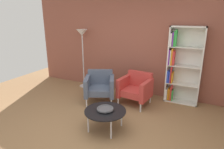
% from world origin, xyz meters
% --- Properties ---
extents(ground_plane, '(8.32, 8.32, 0.00)m').
position_xyz_m(ground_plane, '(0.00, 0.00, 0.00)').
color(ground_plane, olive).
extents(brick_back_panel, '(6.40, 0.12, 2.90)m').
position_xyz_m(brick_back_panel, '(0.00, 2.46, 1.45)').
color(brick_back_panel, brown).
rests_on(brick_back_panel, ground_plane).
extents(bookshelf_tall, '(0.80, 0.30, 1.90)m').
position_xyz_m(bookshelf_tall, '(1.27, 2.25, 0.93)').
color(bookshelf_tall, silver).
rests_on(bookshelf_tall, ground_plane).
extents(coffee_table_low, '(0.80, 0.80, 0.40)m').
position_xyz_m(coffee_table_low, '(0.20, 0.29, 0.37)').
color(coffee_table_low, black).
rests_on(coffee_table_low, ground_plane).
extents(decorative_bowl, '(0.32, 0.32, 0.05)m').
position_xyz_m(decorative_bowl, '(0.20, 0.29, 0.43)').
color(decorative_bowl, '#4C4C51').
rests_on(decorative_bowl, coffee_table_low).
extents(armchair_near_window, '(0.91, 0.88, 0.78)m').
position_xyz_m(armchair_near_window, '(-0.53, 1.39, 0.41)').
color(armchair_near_window, '#4C566B').
rests_on(armchair_near_window, ground_plane).
extents(armchair_corner_red, '(0.79, 0.74, 0.78)m').
position_xyz_m(armchair_corner_red, '(0.35, 1.65, 0.41)').
color(armchair_corner_red, '#B73833').
rests_on(armchair_corner_red, ground_plane).
extents(floor_lamp_torchiere, '(0.32, 0.32, 1.74)m').
position_xyz_m(floor_lamp_torchiere, '(-1.51, 2.14, 1.45)').
color(floor_lamp_torchiere, silver).
rests_on(floor_lamp_torchiere, ground_plane).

